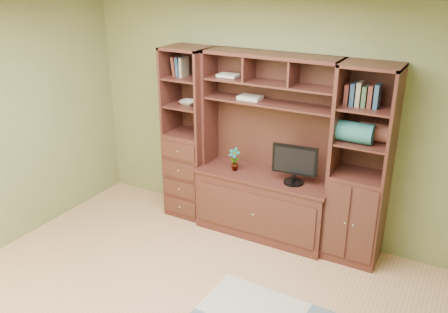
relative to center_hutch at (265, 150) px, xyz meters
The scene contains 10 objects.
room 1.76m from the center_hutch, 93.75° to the right, with size 4.60×4.10×2.64m.
center_hutch is the anchor object (origin of this frame).
left_tower 1.00m from the center_hutch, behind, with size 0.50×0.45×2.05m, color #482019.
right_tower 1.03m from the center_hutch, ahead, with size 0.55×0.45×2.05m, color #482019.
monitor 0.36m from the center_hutch, ahead, with size 0.48×0.21×0.59m, color black.
orchid 0.39m from the center_hutch, behind, with size 0.14×0.10×0.27m, color #A05C36.
magazines 0.59m from the center_hutch, 158.60° to the left, with size 0.25×0.18×0.04m, color beige.
bowl 1.07m from the center_hutch, behind, with size 0.19×0.19×0.05m, color silver.
blanket_teal 1.01m from the center_hutch, ahead, with size 0.35×0.20×0.20m, color #276865.
blanket_red 1.18m from the center_hutch, ahead, with size 0.32×0.18×0.18m, color brown.
Camera 1 is at (2.05, -2.65, 2.87)m, focal length 38.00 mm.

